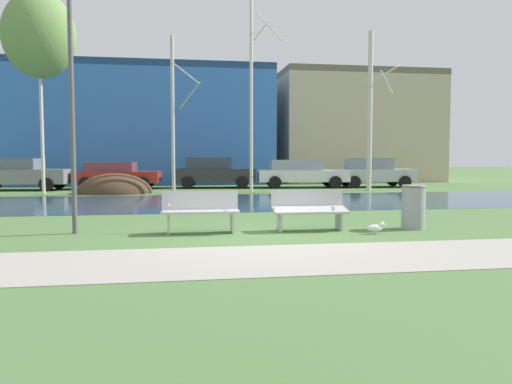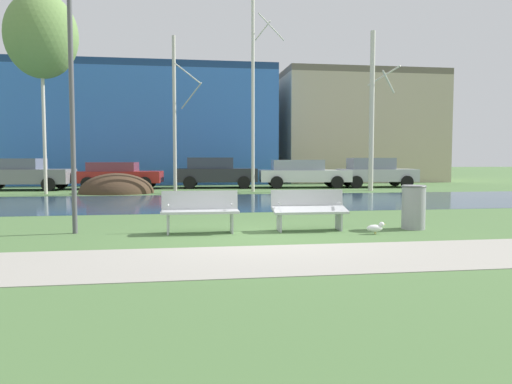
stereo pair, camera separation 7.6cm
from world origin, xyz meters
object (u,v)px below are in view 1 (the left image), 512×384
at_px(seagull, 376,228).
at_px(parked_wagon_fourth_white, 300,173).
at_px(trash_bin, 413,206).
at_px(bench_right, 309,209).
at_px(parked_sedan_second_red, 116,175).
at_px(streetlamp, 71,64).
at_px(parked_van_nearest_grey, 18,173).
at_px(parked_suv_fifth_silver, 373,172).
at_px(parked_hatch_third_dark, 214,172).
at_px(bench_left, 200,210).

relative_size(seagull, parked_wagon_fourth_white, 0.08).
bearing_deg(trash_bin, bench_right, 176.56).
bearing_deg(parked_sedan_second_red, streetlamp, -86.46).
height_order(parked_van_nearest_grey, parked_suv_fifth_silver, parked_suv_fifth_silver).
height_order(seagull, streetlamp, streetlamp).
distance_m(parked_van_nearest_grey, parked_hatch_third_dark, 9.53).
relative_size(bench_right, parked_suv_fifth_silver, 0.38).
height_order(parked_van_nearest_grey, parked_hatch_third_dark, parked_hatch_third_dark).
distance_m(bench_right, parked_suv_fifth_silver, 16.73).
bearing_deg(seagull, parked_hatch_third_dark, 97.41).
xyz_separation_m(bench_left, seagull, (3.56, -0.72, -0.34)).
xyz_separation_m(bench_left, trash_bin, (4.66, -0.14, 0.03)).
relative_size(streetlamp, parked_sedan_second_red, 1.20).
bearing_deg(bench_left, parked_wagon_fourth_white, 68.49).
height_order(bench_right, parked_wagon_fourth_white, parked_wagon_fourth_white).
height_order(trash_bin, parked_hatch_third_dark, parked_hatch_third_dark).
height_order(seagull, parked_van_nearest_grey, parked_van_nearest_grey).
bearing_deg(parked_suv_fifth_silver, parked_van_nearest_grey, 179.15).
relative_size(parked_sedan_second_red, parked_wagon_fourth_white, 0.89).
bearing_deg(parked_wagon_fourth_white, parked_van_nearest_grey, 179.80).
bearing_deg(seagull, parked_van_nearest_grey, 126.22).
bearing_deg(parked_van_nearest_grey, parked_suv_fifth_silver, -0.85).
bearing_deg(parked_van_nearest_grey, parked_hatch_third_dark, 2.97).
bearing_deg(streetlamp, parked_sedan_second_red, 93.54).
xyz_separation_m(trash_bin, parked_suv_fifth_silver, (5.23, 15.06, 0.31)).
distance_m(trash_bin, parked_suv_fifth_silver, 15.94).
relative_size(seagull, parked_hatch_third_dark, 0.09).
xyz_separation_m(trash_bin, parked_hatch_third_dark, (-3.24, 15.82, 0.32)).
height_order(parked_hatch_third_dark, parked_wagon_fourth_white, parked_hatch_third_dark).
relative_size(streetlamp, parked_suv_fifth_silver, 1.23).
xyz_separation_m(bench_right, trash_bin, (2.33, -0.14, 0.03)).
height_order(bench_left, parked_hatch_third_dark, parked_hatch_third_dark).
bearing_deg(bench_left, parked_sedan_second_red, 102.79).
xyz_separation_m(bench_right, parked_van_nearest_grey, (-10.43, 15.19, 0.34)).
bearing_deg(parked_wagon_fourth_white, streetlamp, -119.93).
bearing_deg(bench_right, streetlamp, 176.36).
distance_m(streetlamp, parked_sedan_second_red, 15.40).
bearing_deg(parked_hatch_third_dark, seagull, -82.59).
xyz_separation_m(seagull, parked_van_nearest_grey, (-11.65, 15.91, 0.68)).
bearing_deg(parked_van_nearest_grey, parked_wagon_fourth_white, -0.20).
bearing_deg(streetlamp, trash_bin, -3.57).
bearing_deg(trash_bin, seagull, -152.40).
relative_size(seagull, parked_suv_fifth_silver, 0.10).
distance_m(seagull, parked_hatch_third_dark, 16.55).
distance_m(trash_bin, streetlamp, 7.83).
bearing_deg(streetlamp, bench_left, -6.92).
xyz_separation_m(trash_bin, parked_van_nearest_grey, (-12.76, 15.33, 0.31)).
distance_m(parked_sedan_second_red, parked_suv_fifth_silver, 13.41).
height_order(seagull, parked_hatch_third_dark, parked_hatch_third_dark).
xyz_separation_m(bench_left, parked_van_nearest_grey, (-8.09, 15.19, 0.34)).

